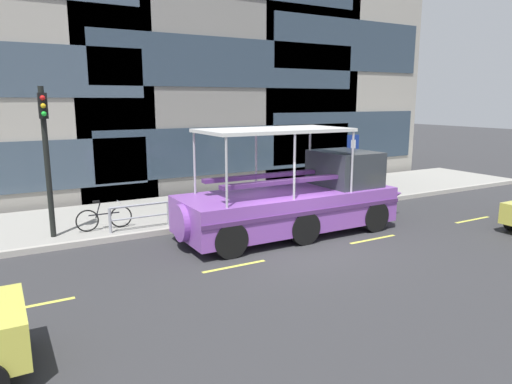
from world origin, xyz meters
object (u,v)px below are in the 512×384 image
parking_sign (352,156)px  duck_tour_boat (301,199)px  traffic_light_pole (46,148)px  leaned_bicycle (104,218)px  pedestrian_near_bow (323,173)px

parking_sign → duck_tour_boat: (-4.34, -2.57, -0.90)m
traffic_light_pole → parking_sign: (11.49, -0.11, -0.87)m
traffic_light_pole → leaned_bicycle: (1.51, 0.09, -2.30)m
leaned_bicycle → traffic_light_pole: bearing=-176.6°
duck_tour_boat → pedestrian_near_bow: (3.46, 3.31, 0.12)m
leaned_bicycle → pedestrian_near_bow: 9.14m
parking_sign → duck_tour_boat: duck_tour_boat is taller
parking_sign → leaned_bicycle: (-9.98, 0.20, -1.43)m
duck_tour_boat → traffic_light_pole: bearing=159.5°
duck_tour_boat → pedestrian_near_bow: bearing=43.7°
leaned_bicycle → pedestrian_near_bow: (9.10, 0.55, 0.65)m
leaned_bicycle → pedestrian_near_bow: pedestrian_near_bow is taller
parking_sign → pedestrian_near_bow: size_ratio=1.57×
leaned_bicycle → parking_sign: bearing=-1.1°
traffic_light_pole → parking_sign: bearing=-0.5°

